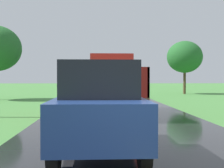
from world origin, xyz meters
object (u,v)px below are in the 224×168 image
object	(u,v)px
roadside_tree_near_left	(185,57)
following_car	(99,107)
banana_truck_far	(107,81)
banana_truck_near	(112,83)

from	to	relation	value
roadside_tree_near_left	following_car	xyz separation A→B (m)	(-9.36, -25.61, -2.92)
following_car	banana_truck_far	bearing A→B (deg)	87.65
banana_truck_near	banana_truck_far	world-z (taller)	same
following_car	banana_truck_near	bearing A→B (deg)	85.40
banana_truck_near	banana_truck_far	bearing A→B (deg)	89.70
banana_truck_near	following_car	world-z (taller)	banana_truck_near
roadside_tree_near_left	following_car	size ratio (longest dim) A/B	1.39
banana_truck_near	banana_truck_far	distance (m)	8.89
banana_truck_far	following_car	size ratio (longest dim) A/B	1.42
roadside_tree_near_left	banana_truck_far	bearing A→B (deg)	-134.85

